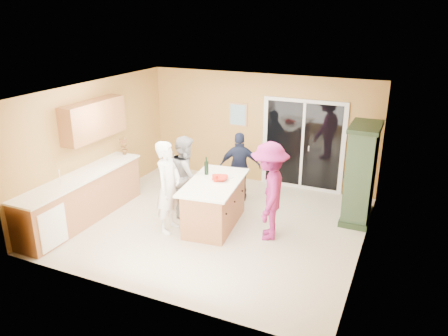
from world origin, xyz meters
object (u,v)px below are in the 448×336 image
at_px(woman_grey, 186,175).
at_px(woman_navy, 240,167).
at_px(green_hutch, 361,175).
at_px(woman_white, 168,187).
at_px(woman_magenta, 269,191).
at_px(kitchen_island, 214,205).

distance_m(woman_grey, woman_navy, 1.28).
height_order(green_hutch, woman_white, green_hutch).
relative_size(green_hutch, woman_grey, 1.20).
bearing_deg(woman_magenta, kitchen_island, -107.12).
bearing_deg(woman_white, woman_magenta, -77.69).
height_order(woman_white, woman_grey, woman_white).
distance_m(green_hutch, woman_white, 3.70).
height_order(woman_grey, woman_navy, woman_grey).
distance_m(kitchen_island, woman_navy, 1.35).
bearing_deg(kitchen_island, woman_white, -149.01).
xyz_separation_m(woman_navy, woman_magenta, (1.10, -1.34, 0.14)).
bearing_deg(woman_magenta, woman_grey, -115.06).
bearing_deg(woman_white, kitchen_island, -55.86).
xyz_separation_m(kitchen_island, woman_white, (-0.69, -0.53, 0.45)).
xyz_separation_m(woman_grey, woman_navy, (0.75, 1.03, -0.05)).
xyz_separation_m(woman_grey, woman_magenta, (1.85, -0.30, 0.09)).
relative_size(woman_white, woman_magenta, 0.97).
distance_m(woman_white, woman_grey, 0.81).
distance_m(woman_grey, woman_magenta, 1.88).
bearing_deg(kitchen_island, woman_navy, 83.73).
bearing_deg(woman_navy, woman_white, 48.17).
height_order(woman_grey, woman_magenta, woman_magenta).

